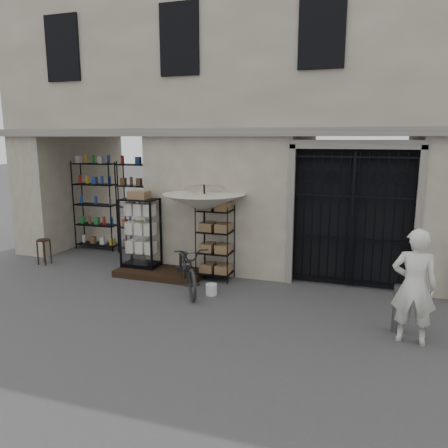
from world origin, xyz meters
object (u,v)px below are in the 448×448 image
(display_cabinet, at_px, (140,236))
(shopkeeper, at_px, (409,342))
(steel_bollard, at_px, (397,309))
(white_bucket, at_px, (211,289))
(bicycle, at_px, (188,290))
(market_umbrella, at_px, (204,198))
(wooden_stool, at_px, (44,251))
(wire_rack, at_px, (215,244))

(display_cabinet, bearing_deg, shopkeeper, -14.22)
(steel_bollard, relative_size, shopkeeper, 0.44)
(white_bucket, relative_size, bicycle, 0.12)
(market_umbrella, height_order, wooden_stool, market_umbrella)
(display_cabinet, xyz_separation_m, wooden_stool, (-2.64, -0.17, -0.53))
(display_cabinet, xyz_separation_m, white_bucket, (2.09, -0.90, -0.76))
(display_cabinet, height_order, wire_rack, display_cabinet)
(wooden_stool, relative_size, shopkeeper, 0.35)
(display_cabinet, distance_m, wire_rack, 1.83)
(wire_rack, height_order, wooden_stool, wire_rack)
(white_bucket, height_order, shopkeeper, white_bucket)
(wire_rack, bearing_deg, white_bucket, -76.08)
(wooden_stool, bearing_deg, steel_bollard, -9.62)
(wooden_stool, distance_m, shopkeeper, 8.56)
(steel_bollard, bearing_deg, shopkeeper, -59.14)
(white_bucket, relative_size, steel_bollard, 0.29)
(wooden_stool, xyz_separation_m, steel_bollard, (8.19, -1.39, 0.06))
(display_cabinet, distance_m, white_bucket, 2.39)
(bicycle, xyz_separation_m, steel_bollard, (4.02, -0.76, 0.40))
(white_bucket, xyz_separation_m, bicycle, (-0.56, 0.10, -0.11))
(market_umbrella, relative_size, steel_bollard, 3.19)
(market_umbrella, height_order, bicycle, market_umbrella)
(bicycle, distance_m, wooden_stool, 4.23)
(shopkeeper, bearing_deg, steel_bollard, -54.73)
(display_cabinet, xyz_separation_m, wire_rack, (1.83, 0.06, -0.05))
(display_cabinet, bearing_deg, wire_rack, 5.79)
(wire_rack, height_order, market_umbrella, market_umbrella)
(wire_rack, distance_m, steel_bollard, 4.08)
(white_bucket, distance_m, steel_bollard, 3.54)
(market_umbrella, bearing_deg, wooden_stool, -177.84)
(display_cabinet, bearing_deg, white_bucket, -19.44)
(market_umbrella, xyz_separation_m, steel_bollard, (3.94, -1.55, -1.45))
(market_umbrella, distance_m, bicycle, 2.01)
(shopkeeper, bearing_deg, display_cabinet, -13.70)
(wire_rack, relative_size, wooden_stool, 2.61)
(wire_rack, height_order, bicycle, wire_rack)
(bicycle, distance_m, steel_bollard, 4.11)
(wire_rack, xyz_separation_m, steel_bollard, (3.72, -1.62, -0.42))
(bicycle, height_order, wooden_stool, bicycle)
(display_cabinet, distance_m, shopkeeper, 6.10)
(display_cabinet, height_order, steel_bollard, display_cabinet)
(wooden_stool, bearing_deg, shopkeeper, -11.47)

